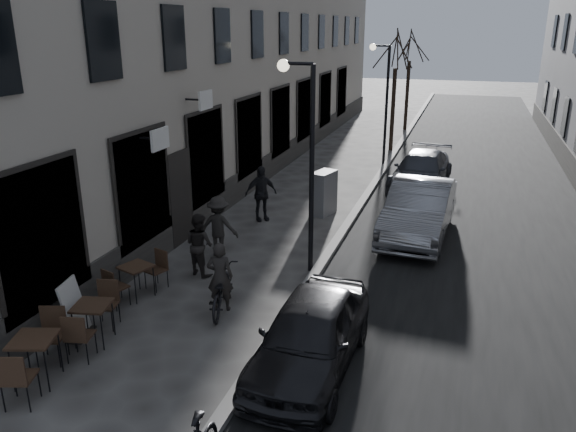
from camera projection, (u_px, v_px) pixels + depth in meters
The scene contains 20 objects.
ground at pixel (205, 424), 8.61m from camera, with size 120.00×120.00×0.00m, color #3C3936.
road at pixel (474, 182), 21.92m from camera, with size 7.30×60.00×0.00m, color black.
kerb at pixel (381, 173), 22.96m from camera, with size 0.25×60.00×0.12m, color gray.
streetlamp_near at pixel (305, 145), 13.05m from camera, with size 0.90×0.28×5.09m.
streetlamp_far at pixel (383, 91), 23.87m from camera, with size 0.90×0.28×5.09m.
tree_near at pixel (396, 51), 26.07m from camera, with size 2.40×2.40×5.70m.
tree_far at pixel (410, 47), 31.48m from camera, with size 2.40×2.40×5.70m.
bistro_set_a at pixel (36, 355), 9.49m from camera, with size 0.96×1.76×1.00m.
bistro_set_b at pixel (93, 319), 10.71m from camera, with size 0.78×1.66×0.95m.
bistro_set_c at pixel (137, 278), 12.52m from camera, with size 0.88×1.57×0.90m.
sign_board at pixel (76, 314), 10.94m from camera, with size 0.51×0.72×1.16m.
utility_cabinet at pixel (324, 193), 18.00m from camera, with size 0.52×0.94×1.41m, color slate.
bicycle at pixel (221, 289), 11.96m from camera, with size 0.62×1.78×0.94m, color black.
cyclist_rider at pixel (220, 277), 11.87m from camera, with size 0.56×0.37×1.53m, color black.
pedestrian_near at pixel (199, 244), 13.60m from camera, with size 0.75×0.59×1.55m, color black.
pedestrian_mid at pixel (219, 226), 14.74m from camera, with size 1.04×0.60×1.61m, color #262421.
pedestrian_far at pixel (261, 193), 17.37m from camera, with size 1.02×0.42×1.74m, color black.
car_near at pixel (310, 335), 9.82m from camera, with size 1.57×3.90×1.33m, color black.
car_mid at pixel (419, 210), 16.11m from camera, with size 1.66×4.76×1.57m, color gray.
car_far at pixel (421, 171), 20.92m from camera, with size 1.86×4.57×1.33m, color #33353D.
Camera 1 is at (3.38, -6.39, 5.81)m, focal length 35.00 mm.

